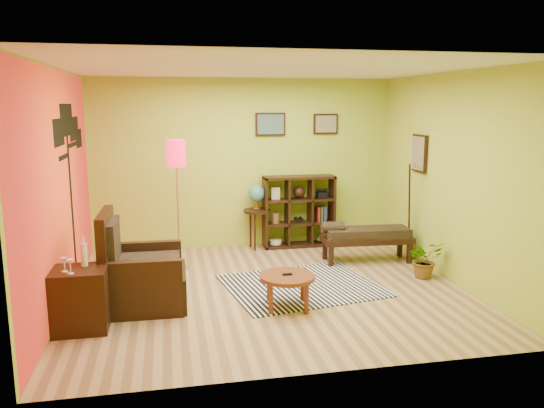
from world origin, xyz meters
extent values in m
plane|color=tan|center=(0.00, 0.00, 0.00)|extent=(5.00, 5.00, 0.00)
cube|color=#A6C037|center=(0.00, 2.25, 1.40)|extent=(5.00, 0.04, 2.80)
cube|color=#A6C037|center=(0.00, -2.25, 1.40)|extent=(5.00, 0.04, 2.80)
cube|color=#A6C037|center=(-2.50, 0.00, 1.40)|extent=(0.04, 4.50, 2.80)
cube|color=#A6C037|center=(2.50, 0.00, 1.40)|extent=(0.04, 4.50, 2.80)
cube|color=white|center=(0.00, 0.00, 2.80)|extent=(5.00, 4.50, 0.04)
cube|color=#F2431A|center=(-2.48, 0.00, 1.40)|extent=(0.01, 4.45, 2.75)
cube|color=black|center=(-2.46, 0.55, 1.05)|extent=(0.01, 0.14, 2.10)
cube|color=black|center=(-2.46, 0.05, 2.05)|extent=(0.01, 0.65, 0.32)
cube|color=black|center=(-2.46, 0.60, 2.18)|extent=(0.01, 0.85, 0.40)
cube|color=black|center=(-2.46, 1.10, 2.05)|extent=(0.01, 0.70, 0.32)
cube|color=black|center=(-2.46, 1.45, 1.90)|extent=(0.01, 0.50, 0.26)
cube|color=black|center=(0.45, 2.22, 2.05)|extent=(0.50, 0.03, 0.38)
cube|color=slate|center=(0.45, 2.19, 2.05)|extent=(0.44, 0.01, 0.32)
cube|color=black|center=(1.40, 2.22, 2.05)|extent=(0.42, 0.03, 0.34)
cube|color=#998D67|center=(1.40, 2.19, 2.05)|extent=(0.36, 0.01, 0.28)
cube|color=black|center=(2.47, 0.90, 1.65)|extent=(0.03, 0.44, 0.56)
cube|color=#998D67|center=(2.44, 0.90, 1.65)|extent=(0.01, 0.38, 0.50)
cylinder|color=black|center=(2.35, 0.90, 0.78)|extent=(0.23, 0.34, 1.46)
cone|color=silver|center=(2.35, 0.75, 1.52)|extent=(0.08, 0.09, 0.16)
cube|color=silver|center=(0.46, 0.04, 0.01)|extent=(2.19, 1.92, 0.01)
cylinder|color=brown|center=(0.09, -0.66, 0.38)|extent=(0.65, 0.65, 0.05)
cylinder|color=brown|center=(0.32, -0.48, 0.18)|extent=(0.05, 0.05, 0.35)
cylinder|color=brown|center=(-0.09, -0.43, 0.18)|extent=(0.05, 0.05, 0.35)
cylinder|color=brown|center=(0.26, -0.89, 0.18)|extent=(0.05, 0.05, 0.35)
cylinder|color=brown|center=(-0.14, -0.83, 0.18)|extent=(0.05, 0.05, 0.35)
cube|color=black|center=(0.09, -0.66, 0.41)|extent=(0.11, 0.05, 0.02)
cube|color=black|center=(-1.54, -0.25, 0.21)|extent=(0.94, 0.92, 0.42)
cube|color=black|center=(-1.98, -0.24, 0.58)|extent=(0.12, 0.90, 1.15)
cube|color=black|center=(-1.54, -0.68, 0.34)|extent=(0.84, 0.12, 0.67)
cube|color=black|center=(-1.53, 0.18, 0.34)|extent=(0.84, 0.12, 0.67)
cube|color=tan|center=(-1.51, -0.25, 0.49)|extent=(0.75, 0.73, 0.15)
cube|color=tan|center=(-1.89, -0.25, 0.79)|extent=(0.10, 0.67, 0.52)
cube|color=black|center=(-2.20, -0.83, 0.33)|extent=(0.56, 0.51, 0.67)
cylinder|color=white|center=(-2.15, -0.73, 0.79)|extent=(0.07, 0.07, 0.25)
cylinder|color=white|center=(-2.15, -0.73, 0.95)|extent=(0.02, 0.02, 0.07)
cylinder|color=white|center=(-2.32, -0.91, 0.67)|extent=(0.06, 0.06, 0.01)
cylinder|color=white|center=(-2.32, -0.91, 0.72)|extent=(0.01, 0.01, 0.09)
cone|color=white|center=(-2.32, -0.91, 0.79)|extent=(0.07, 0.07, 0.06)
cylinder|color=white|center=(-2.25, -0.99, 0.67)|extent=(0.06, 0.06, 0.01)
cylinder|color=white|center=(-2.25, -0.99, 0.72)|extent=(0.01, 0.01, 0.09)
cone|color=white|center=(-2.25, -0.99, 0.79)|extent=(0.07, 0.07, 0.06)
cylinder|color=silver|center=(-1.12, 1.16, 0.02)|extent=(0.28, 0.28, 0.03)
cylinder|color=silver|center=(-1.12, 1.16, 0.87)|extent=(0.03, 0.03, 1.75)
cylinder|color=red|center=(-1.12, 1.16, 1.69)|extent=(0.27, 0.27, 0.38)
cylinder|color=black|center=(0.18, 2.01, 0.64)|extent=(0.44, 0.44, 0.04)
cylinder|color=black|center=(0.32, 2.03, 0.31)|extent=(0.03, 0.03, 0.62)
cylinder|color=black|center=(0.09, 2.13, 0.31)|extent=(0.03, 0.03, 0.62)
cylinder|color=black|center=(0.12, 1.88, 0.31)|extent=(0.03, 0.03, 0.62)
cylinder|color=gold|center=(0.18, 2.01, 0.68)|extent=(0.11, 0.11, 0.02)
cylinder|color=gold|center=(0.18, 2.01, 0.75)|extent=(0.02, 0.02, 0.11)
sphere|color=#2B6FAD|center=(0.18, 2.01, 0.93)|extent=(0.27, 0.27, 0.27)
cube|color=black|center=(0.32, 2.03, 0.60)|extent=(0.04, 0.35, 1.20)
cube|color=black|center=(1.48, 2.03, 0.60)|extent=(0.04, 0.35, 1.20)
cube|color=black|center=(0.90, 2.03, 0.02)|extent=(1.20, 0.35, 0.04)
cube|color=black|center=(0.90, 2.03, 1.18)|extent=(1.20, 0.35, 0.04)
cube|color=black|center=(0.70, 2.03, 0.60)|extent=(0.03, 0.33, 1.12)
cube|color=black|center=(1.10, 2.03, 0.60)|extent=(0.03, 0.33, 1.12)
cube|color=black|center=(0.90, 2.03, 0.40)|extent=(1.12, 0.33, 0.03)
cube|color=black|center=(0.90, 2.03, 0.80)|extent=(1.12, 0.33, 0.03)
cylinder|color=beige|center=(0.50, 2.03, 0.09)|extent=(0.20, 0.20, 0.07)
sphere|color=black|center=(0.90, 2.03, 0.93)|extent=(0.20, 0.20, 0.20)
cube|color=black|center=(1.30, 2.03, 0.87)|extent=(0.18, 0.15, 0.10)
cylinder|color=black|center=(0.86, 2.03, 0.47)|extent=(0.06, 0.12, 0.06)
cylinder|color=black|center=(0.94, 2.03, 0.47)|extent=(0.06, 0.12, 0.06)
ellipsoid|color=#384C26|center=(1.30, 2.03, 0.10)|extent=(0.18, 0.18, 0.09)
cylinder|color=brown|center=(0.50, 2.03, 0.50)|extent=(0.12, 0.12, 0.18)
cube|color=beige|center=(0.50, 2.03, 0.92)|extent=(0.14, 0.03, 0.20)
cube|color=maroon|center=(1.23, 2.03, 0.54)|extent=(0.04, 0.18, 0.26)
cube|color=#1E4C1E|center=(1.28, 2.03, 0.54)|extent=(0.04, 0.18, 0.26)
cube|color=navy|center=(1.34, 2.03, 0.54)|extent=(0.04, 0.18, 0.26)
cube|color=black|center=(1.71, 0.96, 0.34)|extent=(1.40, 0.57, 0.08)
cube|color=tan|center=(1.71, 0.96, 0.45)|extent=(1.30, 0.51, 0.14)
cylinder|color=tan|center=(1.17, 0.99, 0.55)|extent=(0.35, 0.20, 0.18)
cube|color=black|center=(2.33, 1.12, 0.15)|extent=(0.07, 0.07, 0.30)
cube|color=black|center=(1.11, 1.19, 0.15)|extent=(0.07, 0.07, 0.30)
cube|color=black|center=(2.30, 0.73, 0.15)|extent=(0.07, 0.07, 0.30)
cube|color=black|center=(1.09, 0.80, 0.15)|extent=(0.07, 0.07, 0.30)
imported|color=#26661E|center=(2.21, 0.06, 0.20)|extent=(0.52, 0.57, 0.40)
camera|label=1|loc=(-1.24, -6.46, 2.36)|focal=35.00mm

